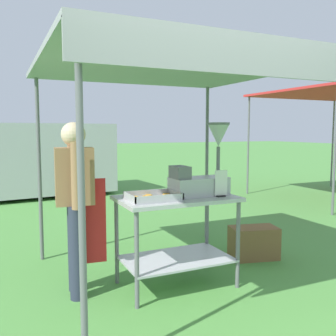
{
  "coord_description": "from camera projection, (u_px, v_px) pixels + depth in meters",
  "views": [
    {
      "loc": [
        -1.37,
        -2.16,
        1.53
      ],
      "look_at": [
        0.2,
        1.27,
        1.15
      ],
      "focal_mm": 40.03,
      "sensor_mm": 36.0,
      "label": 1
    }
  ],
  "objects": [
    {
      "name": "stall_canopy",
      "position": [
        172.0,
        72.0,
        3.61
      ],
      "size": [
        2.46,
        2.59,
        2.18
      ],
      "color": "slate",
      "rests_on": "ground"
    },
    {
      "name": "donut_fryer",
      "position": [
        202.0,
        172.0,
        3.7
      ],
      "size": [
        0.61,
        0.28,
        0.72
      ],
      "color": "#B7B7BC",
      "rests_on": "donut_cart"
    },
    {
      "name": "ground_plane",
      "position": [
        69.0,
        202.0,
        8.1
      ],
      "size": [
        70.0,
        70.0,
        0.0
      ],
      "primitive_type": "plane",
      "color": "#519342"
    },
    {
      "name": "donut_cart",
      "position": [
        176.0,
        221.0,
        3.66
      ],
      "size": [
        1.14,
        0.69,
        0.89
      ],
      "color": "#B7B7BC",
      "rests_on": "ground"
    },
    {
      "name": "menu_sign",
      "position": [
        221.0,
        185.0,
        3.62
      ],
      "size": [
        0.13,
        0.05,
        0.26
      ],
      "color": "black",
      "rests_on": "donut_cart"
    },
    {
      "name": "donut_tray",
      "position": [
        154.0,
        198.0,
        3.46
      ],
      "size": [
        0.47,
        0.34,
        0.07
      ],
      "color": "#B7B7BC",
      "rests_on": "donut_cart"
    },
    {
      "name": "vendor",
      "position": [
        76.0,
        199.0,
        3.44
      ],
      "size": [
        0.46,
        0.54,
        1.61
      ],
      "color": "#2D3347",
      "rests_on": "ground"
    },
    {
      "name": "supply_crate",
      "position": [
        254.0,
        243.0,
        4.5
      ],
      "size": [
        0.61,
        0.44,
        0.38
      ],
      "color": "brown",
      "rests_on": "ground"
    }
  ]
}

